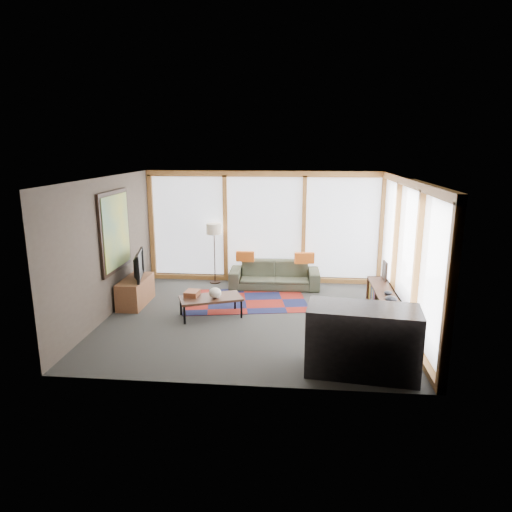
# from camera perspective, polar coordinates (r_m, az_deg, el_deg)

# --- Properties ---
(ground) EXTENTS (5.50, 5.50, 0.00)m
(ground) POSITION_cam_1_polar(r_m,az_deg,el_deg) (8.65, -0.25, -7.73)
(ground) COLOR #2E2E2B
(ground) RESTS_ON ground
(room_envelope) EXTENTS (5.52, 5.02, 2.62)m
(room_envelope) POSITION_cam_1_polar(r_m,az_deg,el_deg) (8.73, 3.34, 2.99)
(room_envelope) COLOR #41372F
(room_envelope) RESTS_ON ground
(rug) EXTENTS (2.73, 2.01, 0.01)m
(rug) POSITION_cam_1_polar(r_m,az_deg,el_deg) (9.56, -1.33, -5.57)
(rug) COLOR maroon
(rug) RESTS_ON ground
(sofa) EXTENTS (2.04, 0.85, 0.59)m
(sofa) POSITION_cam_1_polar(r_m,az_deg,el_deg) (10.38, 2.33, -2.35)
(sofa) COLOR #343929
(sofa) RESTS_ON ground
(pillow_left) EXTENTS (0.42, 0.13, 0.23)m
(pillow_left) POSITION_cam_1_polar(r_m,az_deg,el_deg) (10.35, -1.36, -0.05)
(pillow_left) COLOR #BA5217
(pillow_left) RESTS_ON sofa
(pillow_right) EXTENTS (0.45, 0.19, 0.24)m
(pillow_right) POSITION_cam_1_polar(r_m,az_deg,el_deg) (10.23, 6.07, -0.25)
(pillow_right) COLOR #BA5217
(pillow_right) RESTS_ON sofa
(floor_lamp) EXTENTS (0.36, 0.36, 1.42)m
(floor_lamp) POSITION_cam_1_polar(r_m,az_deg,el_deg) (10.66, -5.21, 0.32)
(floor_lamp) COLOR #312117
(floor_lamp) RESTS_ON ground
(coffee_table) EXTENTS (1.27, 0.96, 0.38)m
(coffee_table) POSITION_cam_1_polar(r_m,az_deg,el_deg) (8.70, -5.66, -6.33)
(coffee_table) COLOR #381D14
(coffee_table) RESTS_ON ground
(book_stack) EXTENTS (0.27, 0.33, 0.10)m
(book_stack) POSITION_cam_1_polar(r_m,az_deg,el_deg) (8.73, -8.00, -4.65)
(book_stack) COLOR brown
(book_stack) RESTS_ON coffee_table
(vase) EXTENTS (0.25, 0.25, 0.20)m
(vase) POSITION_cam_1_polar(r_m,az_deg,el_deg) (8.54, -5.14, -4.61)
(vase) COLOR beige
(vase) RESTS_ON coffee_table
(bookshelf) EXTENTS (0.37, 2.05, 0.51)m
(bookshelf) POSITION_cam_1_polar(r_m,az_deg,el_deg) (8.91, 15.74, -5.84)
(bookshelf) COLOR #381D14
(bookshelf) RESTS_ON ground
(bowl_a) EXTENTS (0.21, 0.21, 0.11)m
(bowl_a) POSITION_cam_1_polar(r_m,az_deg,el_deg) (8.26, 16.53, -5.18)
(bowl_a) COLOR black
(bowl_a) RESTS_ON bookshelf
(bowl_b) EXTENTS (0.17, 0.17, 0.07)m
(bowl_b) POSITION_cam_1_polar(r_m,az_deg,el_deg) (8.64, 16.19, -4.43)
(bowl_b) COLOR black
(bowl_b) RESTS_ON bookshelf
(shelf_picture) EXTENTS (0.05, 0.30, 0.39)m
(shelf_picture) POSITION_cam_1_polar(r_m,az_deg,el_deg) (9.50, 15.78, -1.81)
(shelf_picture) COLOR black
(shelf_picture) RESTS_ON bookshelf
(tv_console) EXTENTS (0.45, 1.08, 0.54)m
(tv_console) POSITION_cam_1_polar(r_m,az_deg,el_deg) (9.59, -14.82, -4.31)
(tv_console) COLOR brown
(tv_console) RESTS_ON ground
(television) EXTENTS (0.34, 0.96, 0.55)m
(television) POSITION_cam_1_polar(r_m,az_deg,el_deg) (9.47, -14.86, -1.11)
(television) COLOR black
(television) RESTS_ON tv_console
(bar_counter) EXTENTS (1.62, 0.90, 0.98)m
(bar_counter) POSITION_cam_1_polar(r_m,az_deg,el_deg) (6.67, 13.14, -10.24)
(bar_counter) COLOR black
(bar_counter) RESTS_ON ground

